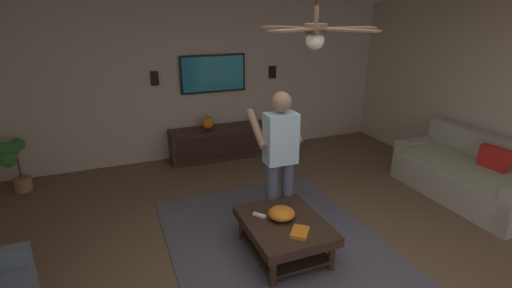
# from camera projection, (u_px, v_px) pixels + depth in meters

# --- Properties ---
(ground_plane) EXTENTS (8.46, 8.46, 0.00)m
(ground_plane) POSITION_uv_depth(u_px,v_px,m) (303.00, 270.00, 3.74)
(ground_plane) COLOR brown
(wall_back_tv) EXTENTS (0.10, 6.88, 2.61)m
(wall_back_tv) POSITION_uv_depth(u_px,v_px,m) (206.00, 81.00, 6.41)
(wall_back_tv) COLOR #BCA893
(wall_back_tv) RESTS_ON ground
(area_rug) EXTENTS (2.86, 2.28, 0.01)m
(area_rug) POSITION_uv_depth(u_px,v_px,m) (276.00, 243.00, 4.17)
(area_rug) COLOR #514C56
(area_rug) RESTS_ON ground
(couch) EXTENTS (1.91, 0.88, 0.87)m
(couch) POSITION_uv_depth(u_px,v_px,m) (468.00, 176.00, 5.10)
(couch) COLOR #A89E8E
(couch) RESTS_ON ground
(coffee_table) EXTENTS (1.00, 0.80, 0.40)m
(coffee_table) POSITION_uv_depth(u_px,v_px,m) (284.00, 229.00, 3.90)
(coffee_table) COLOR #332116
(coffee_table) RESTS_ON ground
(media_console) EXTENTS (0.45, 1.70, 0.55)m
(media_console) POSITION_uv_depth(u_px,v_px,m) (220.00, 143.00, 6.51)
(media_console) COLOR #332116
(media_console) RESTS_ON ground
(tv) EXTENTS (0.05, 1.13, 0.64)m
(tv) POSITION_uv_depth(u_px,v_px,m) (213.00, 74.00, 6.32)
(tv) COLOR black
(person_standing) EXTENTS (0.53, 0.53, 1.64)m
(person_standing) POSITION_uv_depth(u_px,v_px,m) (280.00, 153.00, 4.23)
(person_standing) COLOR #4C5166
(person_standing) RESTS_ON ground
(potted_plant_tall) EXTENTS (0.40, 0.33, 0.76)m
(potted_plant_tall) POSITION_uv_depth(u_px,v_px,m) (13.00, 160.00, 5.21)
(potted_plant_tall) COLOR #9E6B4C
(potted_plant_tall) RESTS_ON ground
(bowl) EXTENTS (0.28, 0.28, 0.13)m
(bowl) POSITION_uv_depth(u_px,v_px,m) (282.00, 213.00, 3.88)
(bowl) COLOR orange
(bowl) RESTS_ON coffee_table
(remote_white) EXTENTS (0.15, 0.12, 0.02)m
(remote_white) POSITION_uv_depth(u_px,v_px,m) (260.00, 215.00, 3.95)
(remote_white) COLOR white
(remote_white) RESTS_ON coffee_table
(remote_black) EXTENTS (0.05, 0.15, 0.02)m
(remote_black) POSITION_uv_depth(u_px,v_px,m) (284.00, 207.00, 4.11)
(remote_black) COLOR black
(remote_black) RESTS_ON coffee_table
(remote_grey) EXTENTS (0.06, 0.15, 0.02)m
(remote_grey) POSITION_uv_depth(u_px,v_px,m) (300.00, 230.00, 3.67)
(remote_grey) COLOR slate
(remote_grey) RESTS_ON coffee_table
(book) EXTENTS (0.27, 0.26, 0.04)m
(book) POSITION_uv_depth(u_px,v_px,m) (300.00, 232.00, 3.63)
(book) COLOR orange
(book) RESTS_ON coffee_table
(vase_round) EXTENTS (0.22, 0.22, 0.22)m
(vase_round) POSITION_uv_depth(u_px,v_px,m) (208.00, 123.00, 6.32)
(vase_round) COLOR orange
(vase_round) RESTS_ON media_console
(wall_speaker_left) EXTENTS (0.06, 0.12, 0.22)m
(wall_speaker_left) POSITION_uv_depth(u_px,v_px,m) (272.00, 72.00, 6.74)
(wall_speaker_left) COLOR black
(wall_speaker_right) EXTENTS (0.06, 0.12, 0.22)m
(wall_speaker_right) POSITION_uv_depth(u_px,v_px,m) (155.00, 78.00, 6.00)
(wall_speaker_right) COLOR black
(ceiling_fan) EXTENTS (1.16, 1.16, 0.46)m
(ceiling_fan) POSITION_uv_depth(u_px,v_px,m) (317.00, 32.00, 3.19)
(ceiling_fan) COLOR #4C3828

